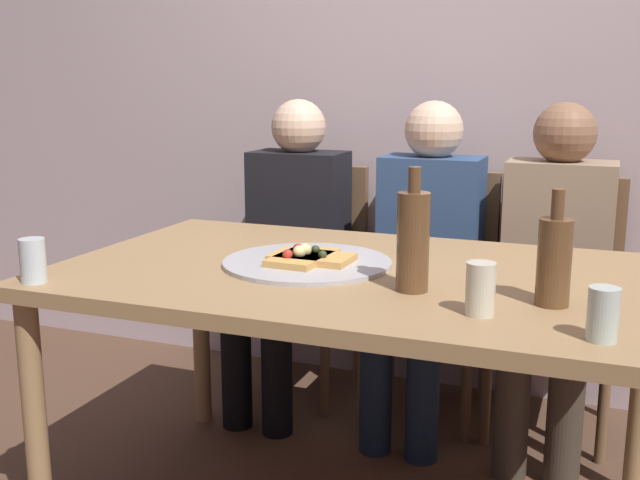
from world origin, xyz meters
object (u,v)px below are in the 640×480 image
(chair_left, at_px, (305,263))
(guest_in_beanie, at_px, (424,251))
(pizza_tray, at_px, (307,263))
(beer_bottle, at_px, (413,240))
(chair_middle, at_px, (433,275))
(guest_by_wall, at_px, (555,261))
(pizza_slice_extra, at_px, (302,257))
(wine_bottle, at_px, (554,260))
(wine_glass, at_px, (33,261))
(pizza_slice_last, at_px, (311,257))
(dining_table, at_px, (358,295))
(chair_right, at_px, (556,287))
(tumbler_far, at_px, (480,289))
(tumbler_near, at_px, (603,314))
(guest_in_sweater, at_px, (290,240))

(chair_left, height_order, guest_in_beanie, guest_in_beanie)
(pizza_tray, distance_m, beer_bottle, 0.38)
(chair_middle, height_order, guest_by_wall, guest_by_wall)
(pizza_slice_extra, distance_m, chair_left, 1.00)
(pizza_tray, relative_size, chair_middle, 0.51)
(pizza_tray, bearing_deg, guest_in_beanie, 78.30)
(wine_bottle, bearing_deg, wine_glass, -167.61)
(pizza_tray, height_order, wine_glass, wine_glass)
(pizza_slice_last, relative_size, chair_left, 0.25)
(dining_table, xyz_separation_m, beer_bottle, (0.19, -0.15, 0.20))
(wine_glass, height_order, chair_right, chair_right)
(chair_middle, xyz_separation_m, guest_in_beanie, (-0.00, -0.15, 0.13))
(tumbler_far, bearing_deg, wine_bottle, 43.64)
(dining_table, xyz_separation_m, wine_glass, (-0.71, -0.42, 0.13))
(pizza_slice_last, bearing_deg, tumbler_far, -29.18)
(wine_bottle, bearing_deg, tumbler_far, -136.36)
(tumbler_far, distance_m, chair_left, 1.50)
(chair_right, xyz_separation_m, guest_by_wall, (-0.00, -0.15, 0.13))
(tumbler_near, bearing_deg, beer_bottle, 153.76)
(beer_bottle, bearing_deg, pizza_slice_last, 155.24)
(wine_bottle, height_order, guest_by_wall, guest_by_wall)
(pizza_slice_last, bearing_deg, chair_left, 113.39)
(wine_bottle, height_order, chair_middle, wine_bottle)
(tumbler_near, distance_m, wine_glass, 1.33)
(pizza_slice_extra, height_order, guest_in_sweater, guest_in_sweater)
(chair_right, bearing_deg, dining_table, 62.90)
(pizza_tray, relative_size, tumbler_far, 3.99)
(chair_middle, distance_m, guest_in_beanie, 0.20)
(guest_in_beanie, xyz_separation_m, guest_by_wall, (0.45, 0.00, 0.00))
(wine_glass, bearing_deg, beer_bottle, 16.74)
(pizza_slice_last, bearing_deg, chair_right, 56.40)
(guest_by_wall, bearing_deg, pizza_tray, 50.90)
(beer_bottle, relative_size, guest_by_wall, 0.25)
(tumbler_near, bearing_deg, guest_in_sweater, 136.04)
(guest_in_sweater, bearing_deg, beer_bottle, 128.57)
(pizza_slice_last, height_order, tumbler_near, tumbler_near)
(beer_bottle, height_order, wine_glass, beer_bottle)
(dining_table, height_order, wine_glass, wine_glass)
(dining_table, relative_size, guest_in_beanie, 1.37)
(pizza_slice_last, height_order, tumbler_far, tumbler_far)
(wine_bottle, bearing_deg, chair_right, 93.01)
(chair_left, bearing_deg, tumbler_near, 132.34)
(pizza_slice_last, relative_size, guest_in_sweater, 0.19)
(pizza_tray, distance_m, chair_left, 0.99)
(pizza_slice_last, distance_m, tumbler_near, 0.84)
(tumbler_far, bearing_deg, guest_in_beanie, 109.65)
(guest_in_beanie, distance_m, guest_by_wall, 0.45)
(dining_table, height_order, chair_left, chair_left)
(pizza_tray, height_order, beer_bottle, beer_bottle)
(wine_bottle, height_order, wine_glass, wine_bottle)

